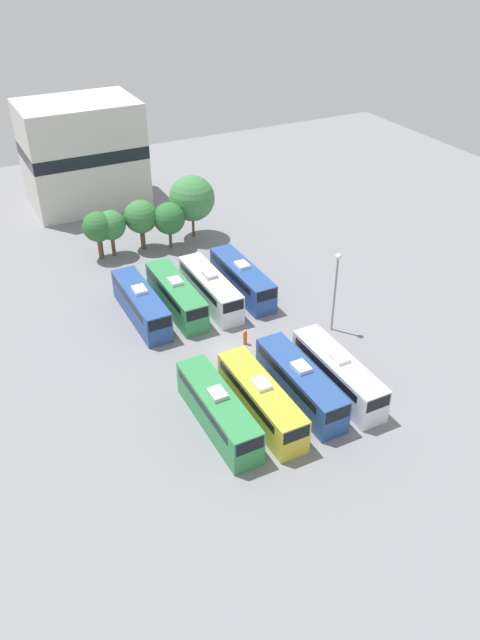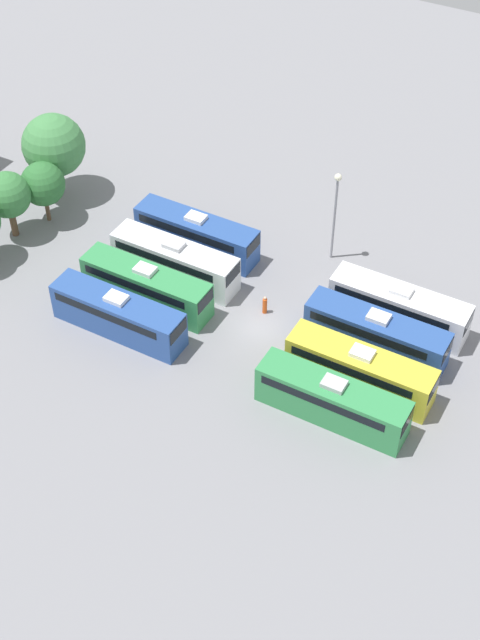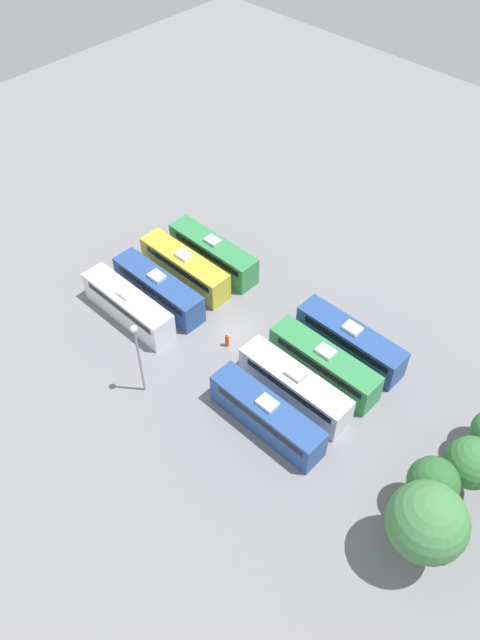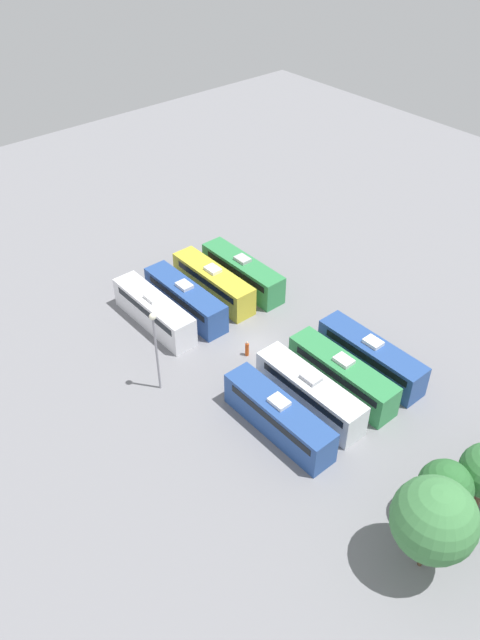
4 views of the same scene
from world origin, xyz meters
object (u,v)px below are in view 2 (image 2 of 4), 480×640
bus_2 (376,333)px  tree_3 (43,184)px  bus_5 (146,285)px  bus_6 (175,260)px  worker_person (265,305)px  bus_3 (399,306)px  light_pole (336,203)px  bus_1 (360,369)px  bus_0 (332,399)px  bus_7 (196,233)px  tree_2 (7,195)px  bus_4 (118,314)px  tree_4 (54,145)px

bus_2 → tree_3: tree_3 is taller
bus_5 → bus_6: size_ratio=1.00×
bus_5 → worker_person: bearing=-68.7°
bus_2 → tree_3: (0.92, 31.05, 2.05)m
bus_3 → light_pole: size_ratio=1.30×
bus_1 → bus_5: 18.07m
tree_3 → bus_3: bearing=-85.3°
bus_0 → bus_7: (11.18, 17.54, 0.00)m
bus_1 → tree_3: tree_3 is taller
worker_person → tree_2: size_ratio=0.27×
bus_2 → bus_7: (3.72, 17.65, 0.00)m
bus_4 → bus_7: bearing=-0.4°
bus_3 → light_pole: light_pole is taller
bus_3 → bus_6: 18.10m
bus_1 → bus_3: (7.42, 0.03, 0.00)m
bus_5 → bus_7: (7.51, -0.01, 0.00)m
bus_2 → bus_3: 3.54m
bus_1 → bus_6: bearing=78.0°
bus_6 → tree_4: size_ratio=1.36×
bus_4 → light_pole: 19.28m
tree_2 → tree_4: tree_4 is taller
bus_4 → worker_person: bus_4 is taller
bus_7 → worker_person: 9.63m
bus_0 → worker_person: (7.06, 8.89, -0.97)m
bus_4 → tree_4: size_ratio=1.36×
bus_4 → bus_5: size_ratio=1.00×
bus_2 → bus_7: same height
bus_3 → worker_person: bus_3 is taller
bus_6 → tree_2: size_ratio=1.76×
bus_1 → bus_6: 18.15m
bus_5 → light_pole: light_pole is taller
worker_person → light_pole: bearing=-11.0°
bus_1 → worker_person: bus_1 is taller
tree_2 → bus_7: bearing=-68.1°
bus_4 → tree_2: (5.39, 14.53, 2.39)m
bus_7 → tree_2: tree_2 is taller
bus_3 → bus_0: bearing=177.5°
bus_0 → tree_2: (5.32, 32.15, 2.39)m
bus_1 → tree_3: (4.83, 31.46, 2.05)m
bus_3 → worker_person: 10.21m
bus_4 → worker_person: bearing=-50.8°
bus_1 → worker_person: size_ratio=6.61×
bus_2 → bus_4: same height
bus_2 → bus_7: bearing=78.1°
bus_7 → light_pole: (4.52, -10.33, 3.85)m
tree_4 → bus_2: bearing=-98.0°
tree_2 → tree_3: tree_2 is taller
worker_person → bus_7: bearing=64.5°
bus_2 → tree_4: size_ratio=1.36×
bus_7 → tree_3: 13.85m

